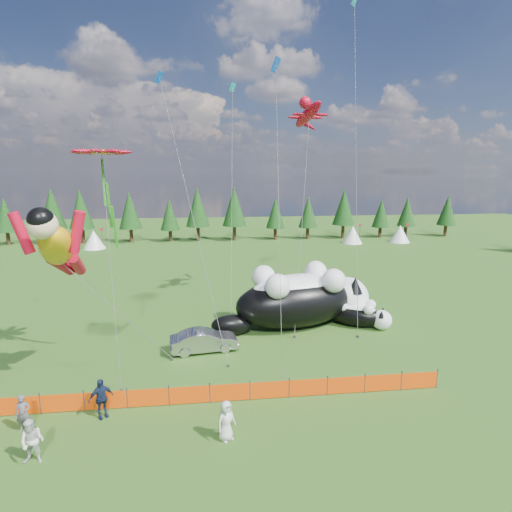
{
  "coord_description": "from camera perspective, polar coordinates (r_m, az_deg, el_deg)",
  "views": [
    {
      "loc": [
        -0.82,
        -21.12,
        11.32
      ],
      "look_at": [
        2.13,
        4.0,
        5.96
      ],
      "focal_mm": 28.0,
      "sensor_mm": 36.0,
      "label": 1
    }
  ],
  "objects": [
    {
      "name": "cat_small",
      "position": [
        30.95,
        14.45,
        -8.03
      ],
      "size": [
        4.96,
        3.68,
        1.96
      ],
      "rotation": [
        0.0,
        0.0,
        -0.52
      ],
      "color": "black",
      "rests_on": "ground"
    },
    {
      "name": "spectator_e",
      "position": [
        18.47,
        -4.28,
        -22.41
      ],
      "size": [
        1.04,
        0.96,
        1.79
      ],
      "primitive_type": "imported",
      "rotation": [
        0.0,
        0.0,
        0.6
      ],
      "color": "silver",
      "rests_on": "ground"
    },
    {
      "name": "car",
      "position": [
        26.33,
        -7.41,
        -11.89
      ],
      "size": [
        4.49,
        2.09,
        1.42
      ],
      "primitive_type": "imported",
      "rotation": [
        0.0,
        0.0,
        1.71
      ],
      "color": "#B3B3B8",
      "rests_on": "ground"
    },
    {
      "name": "tree_line",
      "position": [
        66.52,
        -5.98,
        5.59
      ],
      "size": [
        90.0,
        4.0,
        8.0
      ],
      "primitive_type": null,
      "color": "black",
      "rests_on": "ground"
    },
    {
      "name": "diamond_kite_c",
      "position": [
        21.85,
        2.9,
        23.35
      ],
      "size": [
        0.69,
        2.98,
        17.28
      ],
      "color": "#0C49B4",
      "rests_on": "ground"
    },
    {
      "name": "spectator_b",
      "position": [
        19.36,
        -29.33,
        -22.11
      ],
      "size": [
        0.96,
        0.61,
        1.89
      ],
      "primitive_type": "imported",
      "rotation": [
        0.0,
        0.0,
        -0.08
      ],
      "color": "silver",
      "rests_on": "ground"
    },
    {
      "name": "festival_tents",
      "position": [
        63.03,
        4.2,
        2.88
      ],
      "size": [
        50.0,
        3.2,
        2.8
      ],
      "primitive_type": null,
      "color": "white",
      "rests_on": "ground"
    },
    {
      "name": "cat_large",
      "position": [
        30.01,
        6.7,
        -5.92
      ],
      "size": [
        12.35,
        6.37,
        4.51
      ],
      "rotation": [
        0.0,
        0.0,
        0.23
      ],
      "color": "black",
      "rests_on": "ground"
    },
    {
      "name": "gecko_kite",
      "position": [
        34.16,
        7.43,
        19.38
      ],
      "size": [
        4.57,
        10.8,
        17.76
      ],
      "color": "#B60923",
      "rests_on": "ground"
    },
    {
      "name": "flower_kite",
      "position": [
        22.9,
        -21.18,
        13.27
      ],
      "size": [
        3.79,
        4.55,
        12.54
      ],
      "color": "#B60923",
      "rests_on": "ground"
    },
    {
      "name": "superhero_kite",
      "position": [
        21.4,
        -26.6,
        1.24
      ],
      "size": [
        7.95,
        6.42,
        11.05
      ],
      "color": "orange",
      "rests_on": "ground"
    },
    {
      "name": "spectator_a",
      "position": [
        21.55,
        -30.33,
        -18.84
      ],
      "size": [
        0.66,
        0.46,
        1.71
      ],
      "primitive_type": "imported",
      "rotation": [
        0.0,
        0.0,
        0.08
      ],
      "color": "#505054",
      "rests_on": "ground"
    },
    {
      "name": "diamond_kite_a",
      "position": [
        28.14,
        -13.17,
        21.85
      ],
      "size": [
        4.24,
        6.71,
        18.56
      ],
      "color": "#0C49B4",
      "rests_on": "ground"
    },
    {
      "name": "diamond_kite_d",
      "position": [
        34.87,
        -3.41,
        21.01
      ],
      "size": [
        1.33,
        9.33,
        20.08
      ],
      "color": "#0C9594",
      "rests_on": "ground"
    },
    {
      "name": "spectator_c",
      "position": [
        21.0,
        -21.26,
        -18.43
      ],
      "size": [
        1.27,
        1.1,
        1.94
      ],
      "primitive_type": "imported",
      "rotation": [
        0.0,
        0.0,
        0.56
      ],
      "color": "#151F3B",
      "rests_on": "ground"
    },
    {
      "name": "ground",
      "position": [
        23.97,
        -4.1,
        -16.23
      ],
      "size": [
        160.0,
        160.0,
        0.0
      ],
      "primitive_type": "plane",
      "color": "#13370A",
      "rests_on": "ground"
    },
    {
      "name": "diamond_kite_b",
      "position": [
        34.19,
        13.94,
        29.66
      ],
      "size": [
        1.28,
        6.66,
        24.5
      ],
      "color": "#0C9594",
      "rests_on": "ground"
    },
    {
      "name": "safety_fence",
      "position": [
        21.11,
        -3.72,
        -18.87
      ],
      "size": [
        22.06,
        0.06,
        1.1
      ],
      "color": "#262626",
      "rests_on": "ground"
    }
  ]
}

